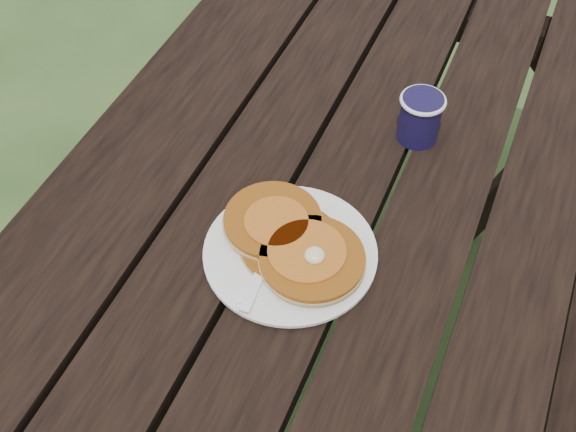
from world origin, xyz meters
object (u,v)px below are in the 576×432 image
at_px(picnic_table, 329,317).
at_px(coffee_cup, 420,115).
at_px(plate, 290,253).
at_px(pancake_stack, 293,241).

bearing_deg(picnic_table, coffee_cup, 64.33).
height_order(plate, coffee_cup, coffee_cup).
bearing_deg(coffee_cup, picnic_table, -115.67).
height_order(picnic_table, pancake_stack, pancake_stack).
relative_size(picnic_table, plate, 7.18).
distance_m(pancake_stack, coffee_cup, 0.33).
bearing_deg(picnic_table, plate, -98.28).
relative_size(picnic_table, pancake_stack, 7.79).
relative_size(picnic_table, coffee_cup, 20.92).
xyz_separation_m(picnic_table, plate, (-0.02, -0.15, 0.39)).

